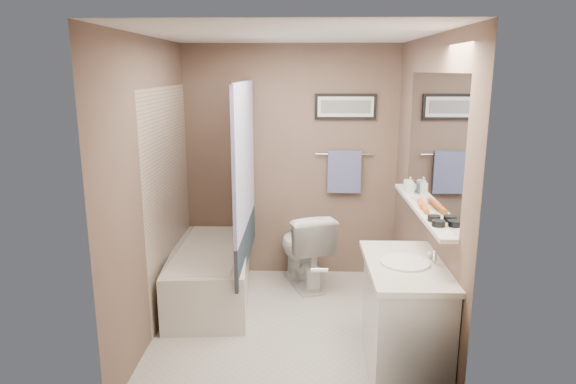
{
  "coord_description": "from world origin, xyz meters",
  "views": [
    {
      "loc": [
        0.12,
        -4.0,
        2.14
      ],
      "look_at": [
        0.0,
        0.15,
        1.15
      ],
      "focal_mm": 32.0,
      "sensor_mm": 36.0,
      "label": 1
    }
  ],
  "objects_px": {
    "vanity": "(405,322)",
    "soap_bottle": "(410,185)",
    "bathtub": "(211,274)",
    "glass_jar": "(408,186)",
    "toilet": "(304,248)",
    "candle_bowl_near": "(438,223)",
    "hair_brush_back": "(421,203)",
    "candle_bowl_far": "(434,218)",
    "hair_brush_front": "(425,208)"
  },
  "relations": [
    {
      "from": "hair_brush_back",
      "to": "soap_bottle",
      "type": "relative_size",
      "value": 1.55
    },
    {
      "from": "toilet",
      "to": "candle_bowl_near",
      "type": "relative_size",
      "value": 8.64
    },
    {
      "from": "vanity",
      "to": "soap_bottle",
      "type": "relative_size",
      "value": 6.35
    },
    {
      "from": "bathtub",
      "to": "hair_brush_back",
      "type": "relative_size",
      "value": 6.82
    },
    {
      "from": "bathtub",
      "to": "glass_jar",
      "type": "height_order",
      "value": "glass_jar"
    },
    {
      "from": "hair_brush_front",
      "to": "glass_jar",
      "type": "height_order",
      "value": "glass_jar"
    },
    {
      "from": "bathtub",
      "to": "soap_bottle",
      "type": "bearing_deg",
      "value": -13.19
    },
    {
      "from": "hair_brush_back",
      "to": "toilet",
      "type": "bearing_deg",
      "value": 130.56
    },
    {
      "from": "candle_bowl_near",
      "to": "hair_brush_back",
      "type": "xyz_separation_m",
      "value": [
        0.0,
        0.52,
        0.0
      ]
    },
    {
      "from": "vanity",
      "to": "hair_brush_back",
      "type": "bearing_deg",
      "value": 71.01
    },
    {
      "from": "bathtub",
      "to": "soap_bottle",
      "type": "xyz_separation_m",
      "value": [
        1.79,
        -0.27,
        0.94
      ]
    },
    {
      "from": "bathtub",
      "to": "candle_bowl_near",
      "type": "height_order",
      "value": "candle_bowl_near"
    },
    {
      "from": "bathtub",
      "to": "candle_bowl_far",
      "type": "distance_m",
      "value": 2.28
    },
    {
      "from": "hair_brush_front",
      "to": "toilet",
      "type": "bearing_deg",
      "value": 127.11
    },
    {
      "from": "hair_brush_front",
      "to": "soap_bottle",
      "type": "distance_m",
      "value": 0.57
    },
    {
      "from": "candle_bowl_far",
      "to": "soap_bottle",
      "type": "xyz_separation_m",
      "value": [
        0.0,
        0.83,
        0.05
      ]
    },
    {
      "from": "vanity",
      "to": "hair_brush_front",
      "type": "bearing_deg",
      "value": 64.35
    },
    {
      "from": "vanity",
      "to": "candle_bowl_near",
      "type": "distance_m",
      "value": 0.76
    },
    {
      "from": "hair_brush_front",
      "to": "bathtub",
      "type": "bearing_deg",
      "value": 154.87
    },
    {
      "from": "hair_brush_front",
      "to": "soap_bottle",
      "type": "relative_size",
      "value": 1.55
    },
    {
      "from": "bathtub",
      "to": "hair_brush_back",
      "type": "xyz_separation_m",
      "value": [
        1.79,
        -0.7,
        0.89
      ]
    },
    {
      "from": "candle_bowl_near",
      "to": "candle_bowl_far",
      "type": "relative_size",
      "value": 1.0
    },
    {
      "from": "candle_bowl_near",
      "to": "glass_jar",
      "type": "bearing_deg",
      "value": 90.0
    },
    {
      "from": "soap_bottle",
      "to": "glass_jar",
      "type": "bearing_deg",
      "value": 90.0
    },
    {
      "from": "vanity",
      "to": "candle_bowl_near",
      "type": "xyz_separation_m",
      "value": [
        0.19,
        -0.02,
        0.73
      ]
    },
    {
      "from": "candle_bowl_near",
      "to": "hair_brush_front",
      "type": "height_order",
      "value": "hair_brush_front"
    },
    {
      "from": "vanity",
      "to": "candle_bowl_near",
      "type": "relative_size",
      "value": 10.0
    },
    {
      "from": "candle_bowl_near",
      "to": "glass_jar",
      "type": "height_order",
      "value": "glass_jar"
    },
    {
      "from": "toilet",
      "to": "soap_bottle",
      "type": "xyz_separation_m",
      "value": [
        0.9,
        -0.62,
        0.8
      ]
    },
    {
      "from": "hair_brush_back",
      "to": "soap_bottle",
      "type": "distance_m",
      "value": 0.43
    },
    {
      "from": "candle_bowl_far",
      "to": "soap_bottle",
      "type": "distance_m",
      "value": 0.83
    },
    {
      "from": "candle_bowl_near",
      "to": "glass_jar",
      "type": "relative_size",
      "value": 0.9
    },
    {
      "from": "vanity",
      "to": "candle_bowl_far",
      "type": "relative_size",
      "value": 10.0
    },
    {
      "from": "vanity",
      "to": "soap_bottle",
      "type": "xyz_separation_m",
      "value": [
        0.19,
        0.93,
        0.79
      ]
    },
    {
      "from": "vanity",
      "to": "candle_bowl_near",
      "type": "height_order",
      "value": "candle_bowl_near"
    },
    {
      "from": "candle_bowl_near",
      "to": "toilet",
      "type": "bearing_deg",
      "value": 119.78
    },
    {
      "from": "bathtub",
      "to": "glass_jar",
      "type": "xyz_separation_m",
      "value": [
        1.79,
        -0.2,
        0.92
      ]
    },
    {
      "from": "candle_bowl_far",
      "to": "hair_brush_front",
      "type": "xyz_separation_m",
      "value": [
        0.0,
        0.26,
        0.0
      ]
    },
    {
      "from": "toilet",
      "to": "glass_jar",
      "type": "bearing_deg",
      "value": 129.4
    },
    {
      "from": "toilet",
      "to": "candle_bowl_near",
      "type": "xyz_separation_m",
      "value": [
        0.9,
        -1.57,
        0.75
      ]
    },
    {
      "from": "bathtub",
      "to": "glass_jar",
      "type": "bearing_deg",
      "value": -10.77
    },
    {
      "from": "candle_bowl_far",
      "to": "hair_brush_front",
      "type": "bearing_deg",
      "value": 90.0
    },
    {
      "from": "candle_bowl_near",
      "to": "soap_bottle",
      "type": "height_order",
      "value": "soap_bottle"
    },
    {
      "from": "bathtub",
      "to": "toilet",
      "type": "bearing_deg",
      "value": 17.14
    },
    {
      "from": "hair_brush_back",
      "to": "glass_jar",
      "type": "distance_m",
      "value": 0.5
    },
    {
      "from": "hair_brush_front",
      "to": "hair_brush_back",
      "type": "relative_size",
      "value": 1.0
    },
    {
      "from": "vanity",
      "to": "toilet",
      "type": "bearing_deg",
      "value": 115.82
    },
    {
      "from": "candle_bowl_near",
      "to": "soap_bottle",
      "type": "relative_size",
      "value": 0.63
    },
    {
      "from": "toilet",
      "to": "candle_bowl_near",
      "type": "distance_m",
      "value": 1.96
    },
    {
      "from": "toilet",
      "to": "candle_bowl_far",
      "type": "relative_size",
      "value": 8.64
    }
  ]
}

